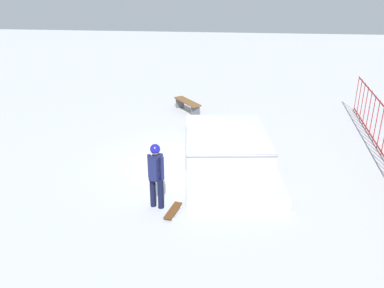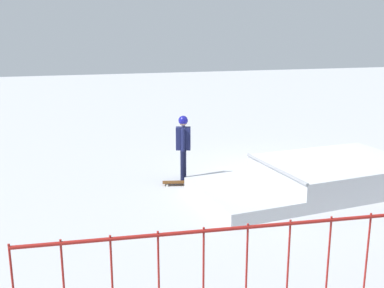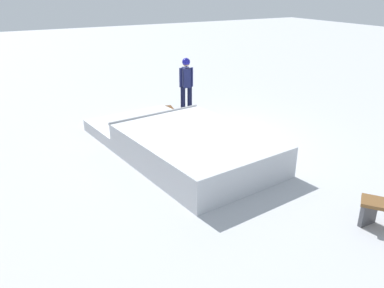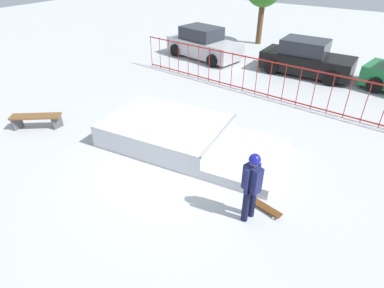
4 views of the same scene
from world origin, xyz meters
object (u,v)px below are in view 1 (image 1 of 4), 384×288
skater (156,171)px  park_bench (187,104)px  skate_ramp (227,149)px  skateboard (173,210)px

skater → park_bench: (-7.63, -0.12, -0.65)m
skater → park_bench: 7.65m
skate_ramp → park_bench: skate_ramp is taller
skate_ramp → skateboard: size_ratio=6.88×
skate_ramp → park_bench: bearing=-165.0°
skate_ramp → skateboard: (3.34, -1.25, -0.24)m
skate_ramp → skateboard: skate_ramp is taller
skate_ramp → skater: size_ratio=3.29×
skateboard → park_bench: size_ratio=0.54×
skate_ramp → skater: 3.58m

